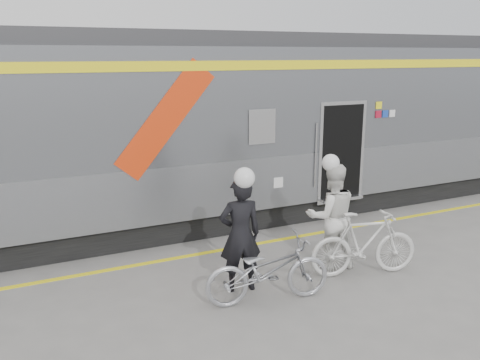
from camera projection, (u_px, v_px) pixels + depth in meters
ground at (295, 293)px, 8.00m from camera, size 90.00×90.00×0.00m
train at (223, 127)px, 11.43m from camera, size 24.00×3.17×4.10m
safety_strip at (237, 247)px, 9.88m from camera, size 24.00×0.12×0.01m
man at (240, 235)px, 7.91m from camera, size 0.74×0.55×1.84m
bicycle_left at (268, 270)px, 7.62m from camera, size 2.02×0.99×1.01m
woman at (331, 216)px, 8.80m from camera, size 1.05×0.91×1.86m
bicycle_right at (364, 244)px, 8.54m from camera, size 1.95×0.99×1.13m
helmet_man at (240, 167)px, 7.65m from camera, size 0.32×0.32×0.32m
helmet_woman at (334, 155)px, 8.54m from camera, size 0.30×0.30×0.30m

